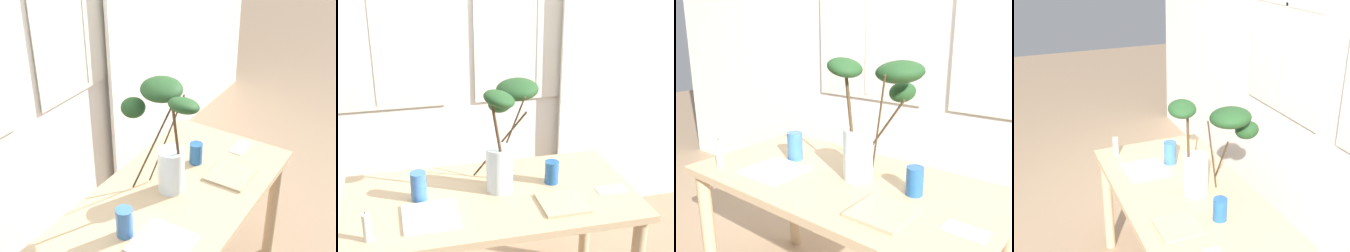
% 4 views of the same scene
% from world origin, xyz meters
% --- Properties ---
extents(back_wall_with_windows, '(5.97, 0.14, 2.98)m').
position_xyz_m(back_wall_with_windows, '(-0.00, 1.05, 1.49)').
color(back_wall_with_windows, silver).
rests_on(back_wall_with_windows, ground).
extents(curtain_sheer_side, '(0.73, 0.03, 2.37)m').
position_xyz_m(curtain_sheer_side, '(1.05, 0.92, 1.18)').
color(curtain_sheer_side, white).
rests_on(curtain_sheer_side, ground).
extents(dining_table, '(1.46, 0.75, 0.77)m').
position_xyz_m(dining_table, '(0.00, 0.00, 0.65)').
color(dining_table, tan).
rests_on(dining_table, ground).
extents(vase_with_branches, '(0.40, 0.53, 0.57)m').
position_xyz_m(vase_with_branches, '(0.10, 0.11, 1.09)').
color(vase_with_branches, silver).
rests_on(vase_with_branches, dining_table).
extents(drinking_glass_blue_left, '(0.08, 0.08, 0.15)m').
position_xyz_m(drinking_glass_blue_left, '(-0.36, 0.04, 0.84)').
color(drinking_glass_blue_left, '#386BAD').
rests_on(drinking_glass_blue_left, dining_table).
extents(drinking_glass_blue_right, '(0.07, 0.07, 0.12)m').
position_xyz_m(drinking_glass_blue_right, '(0.34, 0.05, 0.83)').
color(drinking_glass_blue_right, '#235693').
rests_on(drinking_glass_blue_right, dining_table).
extents(plate_square_left, '(0.26, 0.26, 0.01)m').
position_xyz_m(plate_square_left, '(-0.32, -0.14, 0.78)').
color(plate_square_left, white).
rests_on(plate_square_left, dining_table).
extents(plate_square_right, '(0.22, 0.22, 0.01)m').
position_xyz_m(plate_square_right, '(0.32, -0.17, 0.78)').
color(plate_square_right, tan).
rests_on(plate_square_right, dining_table).
extents(napkin_folded, '(0.16, 0.08, 0.00)m').
position_xyz_m(napkin_folded, '(0.61, -0.10, 0.77)').
color(napkin_folded, silver).
rests_on(napkin_folded, dining_table).
extents(pillar_candle, '(0.03, 0.03, 0.14)m').
position_xyz_m(pillar_candle, '(-0.59, -0.25, 0.84)').
color(pillar_candle, silver).
rests_on(pillar_candle, dining_table).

